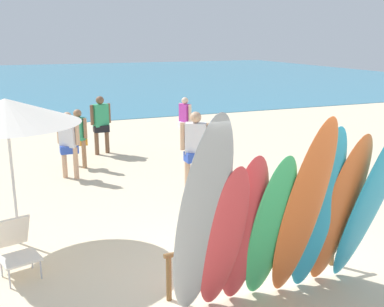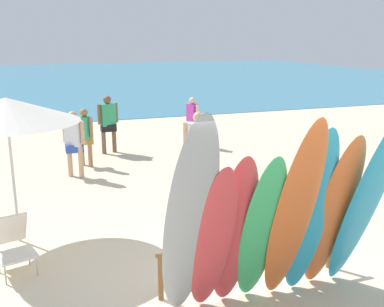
{
  "view_description": "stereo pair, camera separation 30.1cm",
  "coord_description": "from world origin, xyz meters",
  "px_view_note": "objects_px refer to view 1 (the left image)",
  "views": [
    {
      "loc": [
        -2.87,
        -4.87,
        3.25
      ],
      "look_at": [
        0.0,
        2.39,
        1.24
      ],
      "focal_mm": 42.48,
      "sensor_mm": 36.0,
      "label": 1
    },
    {
      "loc": [
        -2.59,
        -4.98,
        3.25
      ],
      "look_at": [
        0.0,
        2.39,
        1.24
      ],
      "focal_mm": 42.48,
      "sensor_mm": 36.0,
      "label": 2
    }
  ],
  "objects_px": {
    "surfboard_teal_7": "(370,200)",
    "beach_chair_red": "(15,245)",
    "surfboard_grey_0": "(201,225)",
    "beach_umbrella": "(6,111)",
    "beachgoer_midbeach": "(69,141)",
    "beachgoer_near_rack": "(79,134)",
    "surfboard_orange_6": "(339,213)",
    "surfboard_rack": "(257,247)",
    "surfboard_red_1": "(223,242)",
    "surfboard_green_3": "(270,231)",
    "surfboard_red_2": "(244,233)",
    "surfboard_teal_5": "(317,213)",
    "beachgoer_by_water": "(196,146)",
    "beachgoer_photographing": "(185,118)",
    "beachgoer_strolling": "(101,121)",
    "surfboard_orange_4": "(302,213)"
  },
  "relations": [
    {
      "from": "surfboard_grey_0",
      "to": "surfboard_teal_5",
      "type": "distance_m",
      "value": 1.61
    },
    {
      "from": "surfboard_red_1",
      "to": "surfboard_teal_7",
      "type": "bearing_deg",
      "value": -2.16
    },
    {
      "from": "beachgoer_photographing",
      "to": "beachgoer_strolling",
      "type": "bearing_deg",
      "value": 74.12
    },
    {
      "from": "surfboard_grey_0",
      "to": "surfboard_teal_5",
      "type": "xyz_separation_m",
      "value": [
        1.6,
        0.13,
        -0.15
      ]
    },
    {
      "from": "surfboard_orange_6",
      "to": "beachgoer_photographing",
      "type": "distance_m",
      "value": 8.46
    },
    {
      "from": "surfboard_teal_5",
      "to": "surfboard_teal_7",
      "type": "height_order",
      "value": "surfboard_teal_7"
    },
    {
      "from": "surfboard_grey_0",
      "to": "surfboard_teal_5",
      "type": "relative_size",
      "value": 1.16
    },
    {
      "from": "surfboard_grey_0",
      "to": "beachgoer_strolling",
      "type": "distance_m",
      "value": 8.51
    },
    {
      "from": "surfboard_green_3",
      "to": "beachgoer_photographing",
      "type": "height_order",
      "value": "surfboard_green_3"
    },
    {
      "from": "surfboard_grey_0",
      "to": "beachgoer_midbeach",
      "type": "xyz_separation_m",
      "value": [
        -0.63,
        6.44,
        -0.39
      ]
    },
    {
      "from": "surfboard_orange_4",
      "to": "beachgoer_near_rack",
      "type": "bearing_deg",
      "value": 102.1
    },
    {
      "from": "surfboard_teal_5",
      "to": "beachgoer_photographing",
      "type": "distance_m",
      "value": 8.53
    },
    {
      "from": "surfboard_orange_6",
      "to": "surfboard_orange_4",
      "type": "bearing_deg",
      "value": -170.9
    },
    {
      "from": "surfboard_red_2",
      "to": "beachgoer_strolling",
      "type": "distance_m",
      "value": 8.3
    },
    {
      "from": "surfboard_red_1",
      "to": "surfboard_orange_4",
      "type": "bearing_deg",
      "value": -3.71
    },
    {
      "from": "surfboard_grey_0",
      "to": "beach_umbrella",
      "type": "xyz_separation_m",
      "value": [
        -1.86,
        3.16,
        0.86
      ]
    },
    {
      "from": "surfboard_red_2",
      "to": "surfboard_orange_6",
      "type": "xyz_separation_m",
      "value": [
        1.33,
        -0.04,
        0.07
      ]
    },
    {
      "from": "beachgoer_near_rack",
      "to": "beach_chair_red",
      "type": "xyz_separation_m",
      "value": [
        -1.62,
        -5.15,
        -0.44
      ]
    },
    {
      "from": "beachgoer_by_water",
      "to": "beachgoer_midbeach",
      "type": "xyz_separation_m",
      "value": [
        -2.39,
        1.94,
        -0.09
      ]
    },
    {
      "from": "surfboard_rack",
      "to": "beachgoer_near_rack",
      "type": "relative_size",
      "value": 1.76
    },
    {
      "from": "surfboard_orange_4",
      "to": "surfboard_teal_5",
      "type": "distance_m",
      "value": 0.34
    },
    {
      "from": "surfboard_rack",
      "to": "surfboard_teal_5",
      "type": "height_order",
      "value": "surfboard_teal_5"
    },
    {
      "from": "beachgoer_near_rack",
      "to": "beach_umbrella",
      "type": "distance_m",
      "value": 4.64
    },
    {
      "from": "beach_chair_red",
      "to": "surfboard_red_2",
      "type": "bearing_deg",
      "value": -53.94
    },
    {
      "from": "beachgoer_photographing",
      "to": "surfboard_grey_0",
      "type": "bearing_deg",
      "value": 143.61
    },
    {
      "from": "beachgoer_near_rack",
      "to": "surfboard_grey_0",
      "type": "bearing_deg",
      "value": -34.34
    },
    {
      "from": "beachgoer_midbeach",
      "to": "surfboard_teal_7",
      "type": "bearing_deg",
      "value": 156.04
    },
    {
      "from": "surfboard_grey_0",
      "to": "beachgoer_midbeach",
      "type": "bearing_deg",
      "value": 95.65
    },
    {
      "from": "surfboard_red_2",
      "to": "beachgoer_by_water",
      "type": "distance_m",
      "value": 4.46
    },
    {
      "from": "surfboard_red_1",
      "to": "surfboard_orange_6",
      "type": "height_order",
      "value": "surfboard_orange_6"
    },
    {
      "from": "beachgoer_by_water",
      "to": "beachgoer_photographing",
      "type": "xyz_separation_m",
      "value": [
        1.29,
        4.03,
        -0.14
      ]
    },
    {
      "from": "surfboard_teal_5",
      "to": "surfboard_red_2",
      "type": "bearing_deg",
      "value": 177.69
    },
    {
      "from": "surfboard_rack",
      "to": "beach_chair_red",
      "type": "height_order",
      "value": "beach_chair_red"
    },
    {
      "from": "surfboard_green_3",
      "to": "beach_chair_red",
      "type": "height_order",
      "value": "surfboard_green_3"
    },
    {
      "from": "surfboard_orange_6",
      "to": "beachgoer_by_water",
      "type": "bearing_deg",
      "value": 90.25
    },
    {
      "from": "surfboard_rack",
      "to": "surfboard_red_2",
      "type": "height_order",
      "value": "surfboard_red_2"
    },
    {
      "from": "surfboard_teal_7",
      "to": "beach_chair_red",
      "type": "bearing_deg",
      "value": 148.99
    },
    {
      "from": "surfboard_orange_6",
      "to": "beachgoer_midbeach",
      "type": "distance_m",
      "value": 6.81
    },
    {
      "from": "surfboard_orange_4",
      "to": "beachgoer_midbeach",
      "type": "height_order",
      "value": "surfboard_orange_4"
    },
    {
      "from": "beachgoer_midbeach",
      "to": "beachgoer_near_rack",
      "type": "relative_size",
      "value": 1.06
    },
    {
      "from": "surfboard_orange_6",
      "to": "beachgoer_midbeach",
      "type": "bearing_deg",
      "value": 110.04
    },
    {
      "from": "surfboard_rack",
      "to": "beachgoer_photographing",
      "type": "relative_size",
      "value": 1.77
    },
    {
      "from": "surfboard_rack",
      "to": "surfboard_teal_5",
      "type": "bearing_deg",
      "value": -51.5
    },
    {
      "from": "beach_umbrella",
      "to": "surfboard_orange_4",
      "type": "bearing_deg",
      "value": -44.92
    },
    {
      "from": "beachgoer_by_water",
      "to": "beach_chair_red",
      "type": "distance_m",
      "value": 4.38
    },
    {
      "from": "surfboard_green_3",
      "to": "surfboard_teal_7",
      "type": "bearing_deg",
      "value": -3.94
    },
    {
      "from": "beachgoer_near_rack",
      "to": "beach_chair_red",
      "type": "distance_m",
      "value": 5.41
    },
    {
      "from": "surfboard_red_1",
      "to": "beachgoer_near_rack",
      "type": "height_order",
      "value": "surfboard_red_1"
    },
    {
      "from": "beach_chair_red",
      "to": "beachgoer_near_rack",
      "type": "bearing_deg",
      "value": 56.74
    },
    {
      "from": "beachgoer_midbeach",
      "to": "beachgoer_near_rack",
      "type": "distance_m",
      "value": 0.95
    }
  ]
}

